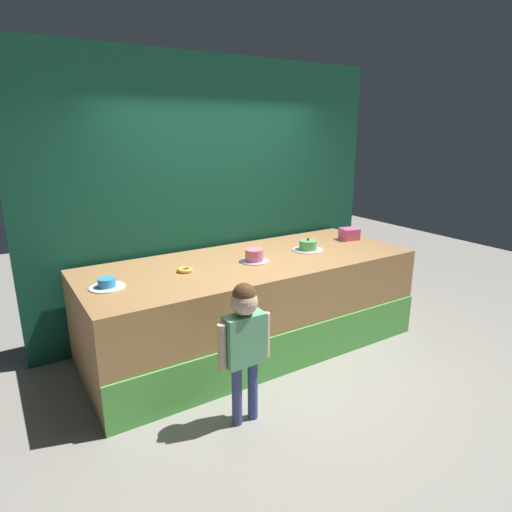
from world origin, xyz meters
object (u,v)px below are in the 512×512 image
pink_box (349,234)px  cake_left (107,284)px  cake_right (308,246)px  donut (185,270)px  cake_center (254,256)px  child_figure (244,335)px

pink_box → cake_left: size_ratio=0.66×
cake_left → cake_right: (2.12, 0.03, 0.02)m
donut → cake_right: (1.41, -0.02, 0.03)m
cake_center → cake_right: cake_right is taller
pink_box → donut: 2.12m
cake_left → child_figure: bearing=-53.7°
child_figure → cake_right: size_ratio=3.43×
child_figure → donut: size_ratio=8.06×
cake_right → donut: bearing=179.2°
child_figure → cake_center: size_ratio=3.94×
child_figure → cake_right: child_figure is taller
donut → cake_center: size_ratio=0.49×
donut → cake_center: (0.71, -0.07, 0.04)m
child_figure → cake_center: (0.69, 0.97, 0.26)m
donut → cake_center: bearing=-5.3°
child_figure → cake_right: 1.74m
child_figure → cake_left: 1.25m
cake_left → pink_box: bearing=2.8°
child_figure → cake_right: (1.40, 1.01, 0.25)m
cake_left → cake_center: size_ratio=1.01×
cake_left → cake_center: cake_center is taller
child_figure → cake_center: child_figure is taller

